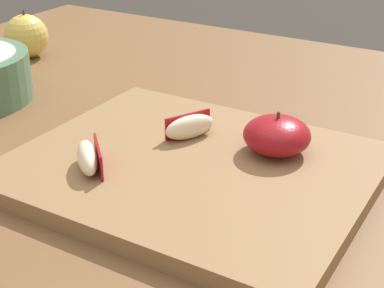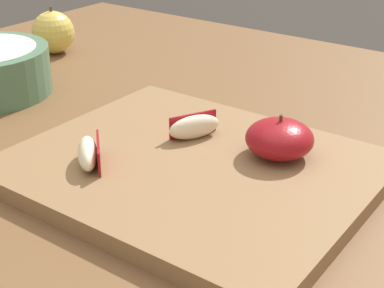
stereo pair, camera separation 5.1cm
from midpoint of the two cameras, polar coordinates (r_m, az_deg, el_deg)
The scene contains 6 objects.
dining_table at distance 0.76m, azimuth -0.76°, elevation -6.43°, with size 1.29×0.97×0.75m.
cutting_board at distance 0.63m, azimuth -2.32°, elevation -2.50°, with size 0.37×0.30×0.02m.
apple_half_skin_up at distance 0.64m, azimuth 6.00°, elevation 0.82°, with size 0.07×0.07×0.05m.
apple_wedge_near_knife at distance 0.67m, azimuth -2.14°, elevation 1.58°, with size 0.05×0.06×0.03m.
apple_wedge_right at distance 0.61m, azimuth -12.39°, elevation -1.34°, with size 0.06×0.06×0.03m.
whole_apple_golden at distance 1.06m, azimuth -17.14°, elevation 9.96°, with size 0.07×0.07×0.08m.
Camera 1 is at (0.31, -0.56, 1.06)m, focal length 54.91 mm.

